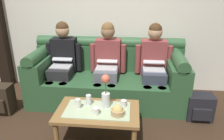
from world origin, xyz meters
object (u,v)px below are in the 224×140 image
object	(u,v)px
coffee_table	(98,113)
snack_bowl	(118,111)
couch	(108,78)
cup_near_right	(96,111)
backpack_left	(2,99)
person_left	(63,59)
cup_near_left	(89,100)
person_right	(154,62)
cup_far_left	(78,104)
person_middle	(107,60)
flower_vase	(106,92)
backpack_right	(199,107)
cup_far_center	(124,103)

from	to	relation	value
coffee_table	snack_bowl	distance (m)	0.27
couch	cup_near_right	xyz separation A→B (m)	(0.00, -1.08, 0.06)
snack_bowl	backpack_left	xyz separation A→B (m)	(-1.69, 0.51, -0.23)
person_left	cup_near_right	bearing A→B (deg)	-56.78
coffee_table	cup_near_right	distance (m)	0.14
couch	cup_near_left	world-z (taller)	couch
cup_near_right	person_right	bearing A→B (deg)	57.08
coffee_table	cup_far_left	size ratio (longest dim) A/B	8.26
person_right	person_middle	bearing A→B (deg)	179.99
coffee_table	flower_vase	world-z (taller)	flower_vase
backpack_right	person_left	bearing A→B (deg)	167.77
cup_far_center	cup_far_left	bearing A→B (deg)	-169.53
flower_vase	cup_near_right	bearing A→B (deg)	-115.13
person_middle	cup_near_left	distance (m)	0.91
snack_bowl	cup_far_center	bearing A→B (deg)	73.52
backpack_left	flower_vase	bearing A→B (deg)	-12.57
couch	snack_bowl	xyz separation A→B (m)	(0.24, -1.06, 0.07)
snack_bowl	cup_far_left	bearing A→B (deg)	168.93
couch	person_right	size ratio (longest dim) A/B	1.92
cup_near_left	cup_far_center	size ratio (longest dim) A/B	1.67
person_left	person_right	xyz separation A→B (m)	(1.40, -0.00, 0.00)
cup_near_right	flower_vase	bearing A→B (deg)	64.87
coffee_table	person_middle	bearing A→B (deg)	90.00
cup_far_center	backpack_left	world-z (taller)	cup_far_center
backpack_left	snack_bowl	bearing A→B (deg)	-16.67
person_right	backpack_left	bearing A→B (deg)	-165.53
cup_near_left	cup_near_right	xyz separation A→B (m)	(0.13, -0.19, -0.02)
snack_bowl	coffee_table	bearing A→B (deg)	160.03
couch	person_middle	xyz separation A→B (m)	(-0.00, -0.00, 0.29)
couch	cup_near_right	bearing A→B (deg)	-89.79
person_middle	snack_bowl	bearing A→B (deg)	-77.30
person_middle	cup_far_left	bearing A→B (deg)	-103.27
cup_near_left	couch	bearing A→B (deg)	82.17
flower_vase	snack_bowl	bearing A→B (deg)	-46.94
snack_bowl	cup_near_right	world-z (taller)	snack_bowl
couch	person_right	distance (m)	0.76
coffee_table	backpack_left	world-z (taller)	backpack_left
person_middle	snack_bowl	distance (m)	1.11
coffee_table	flower_vase	distance (m)	0.27
person_middle	backpack_right	world-z (taller)	person_middle
person_middle	cup_near_left	size ratio (longest dim) A/B	9.59
person_left	coffee_table	bearing A→B (deg)	-54.35
person_right	flower_vase	xyz separation A→B (m)	(-0.61, -0.90, -0.08)
cup_near_left	backpack_left	distance (m)	1.39
person_left	backpack_left	bearing A→B (deg)	-143.60
flower_vase	cup_far_left	bearing A→B (deg)	-167.14
couch	coffee_table	xyz separation A→B (m)	(-0.00, -0.98, -0.03)
person_middle	snack_bowl	world-z (taller)	person_middle
person_right	snack_bowl	bearing A→B (deg)	-113.42
person_right	cup_near_right	size ratio (longest dim) A/B	15.25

